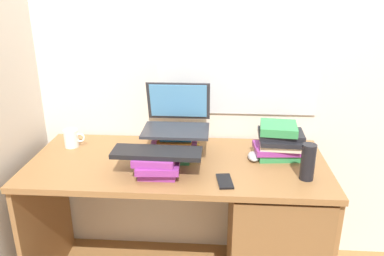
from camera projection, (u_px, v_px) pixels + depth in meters
The scene contains 11 objects.
wall_back at pixel (184, 46), 2.13m from camera, with size 6.00×0.06×2.60m.
desk at pixel (251, 225), 2.04m from camera, with size 1.52×0.66×0.77m.
book_stack_tall at pixel (175, 146), 2.00m from camera, with size 0.25×0.20×0.14m.
book_stack_keyboard_riser at pixel (157, 165), 1.81m from camera, with size 0.22×0.19×0.10m.
book_stack_side at pixel (279, 141), 1.98m from camera, with size 0.25×0.21×0.18m.
laptop at pixel (177, 118), 2.01m from camera, with size 0.34×0.29×0.23m.
keyboard at pixel (157, 153), 1.79m from camera, with size 0.42×0.14×0.02m, color black.
computer_mouse at pixel (254, 156), 1.98m from camera, with size 0.06×0.10×0.04m, color #A5A8AD.
mug at pixel (72, 138), 2.13m from camera, with size 0.12×0.08×0.10m.
water_bottle at pixel (308, 162), 1.76m from camera, with size 0.07×0.07×0.17m, color black.
cell_phone at pixel (225, 181), 1.76m from camera, with size 0.07×0.14×0.01m, color black.
Camera 1 is at (0.20, -1.77, 1.63)m, focal length 35.94 mm.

